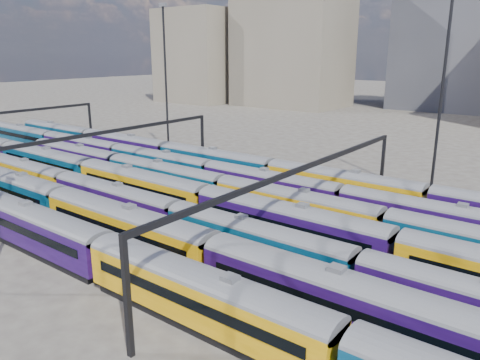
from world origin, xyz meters
The scene contains 12 objects.
ground centered at (0.00, 0.00, 0.00)m, with size 500.00×500.00×0.00m, color #403A36.
rake_0 centered at (-9.20, -15.00, 2.64)m, with size 142.78×2.98×5.02m.
rake_1 centered at (8.11, -10.00, 2.71)m, with size 125.59×3.06×5.16m.
rake_2 centered at (8.44, -5.00, 2.43)m, with size 132.02×2.76×4.63m.
rake_3 centered at (-11.88, 0.00, 2.65)m, with size 102.38×3.00×5.05m.
rake_4 centered at (16.13, 5.00, 2.51)m, with size 116.39×2.84×4.77m.
rake_5 centered at (-9.78, 10.00, 2.46)m, with size 114.50×2.79×4.69m.
rake_6 centered at (-3.12, 15.00, 2.60)m, with size 120.62×2.94×4.95m.
gantry_1 centered at (-20.00, 0.00, 6.79)m, with size 0.35×40.35×8.03m.
gantry_2 centered at (10.00, 0.00, 6.79)m, with size 0.35×40.35×8.03m.
mast_1 centered at (-30.00, 22.00, 13.97)m, with size 1.40×0.50×25.60m.
mast_3 centered at (15.00, 24.00, 13.97)m, with size 1.40×0.50×25.60m.
Camera 1 is at (30.25, -35.49, 17.96)m, focal length 35.00 mm.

